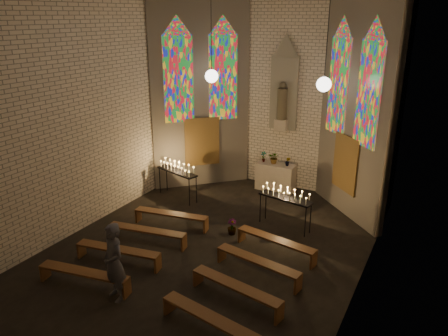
{
  "coord_description": "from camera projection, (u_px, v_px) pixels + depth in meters",
  "views": [
    {
      "loc": [
        5.39,
        -8.67,
        6.16
      ],
      "look_at": [
        -0.08,
        1.56,
        2.05
      ],
      "focal_mm": 35.0,
      "sensor_mm": 36.0,
      "label": 1
    }
  ],
  "objects": [
    {
      "name": "pew_left_2",
      "position": [
        118.0,
        251.0,
        11.29
      ],
      "size": [
        2.34,
        0.71,
        0.45
      ],
      "rotation": [
        0.0,
        0.0,
        0.17
      ],
      "color": "#5A3419",
      "rests_on": "ground"
    },
    {
      "name": "flower_vase_center",
      "position": [
        274.0,
        158.0,
        15.86
      ],
      "size": [
        0.41,
        0.36,
        0.44
      ],
      "primitive_type": "imported",
      "rotation": [
        0.0,
        0.0,
        0.05
      ],
      "color": "#4C723F",
      "rests_on": "altar"
    },
    {
      "name": "pew_left_1",
      "position": [
        147.0,
        232.0,
        12.29
      ],
      "size": [
        2.34,
        0.71,
        0.45
      ],
      "rotation": [
        0.0,
        0.0,
        0.17
      ],
      "color": "#5A3419",
      "rests_on": "ground"
    },
    {
      "name": "pew_right_0",
      "position": [
        276.0,
        241.0,
        11.77
      ],
      "size": [
        2.34,
        0.71,
        0.45
      ],
      "rotation": [
        0.0,
        0.0,
        -0.17
      ],
      "color": "#5A3419",
      "rests_on": "ground"
    },
    {
      "name": "votive_stand_left",
      "position": [
        177.0,
        169.0,
        15.13
      ],
      "size": [
        1.76,
        0.86,
        1.26
      ],
      "rotation": [
        0.0,
        0.0,
        -0.28
      ],
      "color": "black",
      "rests_on": "ground"
    },
    {
      "name": "flower_vase_right",
      "position": [
        288.0,
        161.0,
        15.62
      ],
      "size": [
        0.19,
        0.16,
        0.33
      ],
      "primitive_type": "imported",
      "rotation": [
        0.0,
        0.0,
        0.04
      ],
      "color": "#4C723F",
      "rests_on": "altar"
    },
    {
      "name": "floor",
      "position": [
        199.0,
        258.0,
        11.66
      ],
      "size": [
        12.0,
        12.0,
        0.0
      ],
      "primitive_type": "plane",
      "color": "black",
      "rests_on": "ground"
    },
    {
      "name": "votive_stand_right",
      "position": [
        286.0,
        195.0,
        12.99
      ],
      "size": [
        1.71,
        0.69,
        1.23
      ],
      "rotation": [
        0.0,
        0.0,
        -0.18
      ],
      "color": "black",
      "rests_on": "ground"
    },
    {
      "name": "visitor",
      "position": [
        114.0,
        262.0,
        9.72
      ],
      "size": [
        0.79,
        0.66,
        1.86
      ],
      "primitive_type": "imported",
      "rotation": [
        0.0,
        0.0,
        -0.38
      ],
      "color": "#494953",
      "rests_on": "ground"
    },
    {
      "name": "room",
      "position": [
        254.0,
        99.0,
        13.22
      ],
      "size": [
        8.22,
        12.43,
        7.0
      ],
      "color": "beige",
      "rests_on": "ground"
    },
    {
      "name": "pew_right_1",
      "position": [
        258.0,
        262.0,
        10.77
      ],
      "size": [
        2.34,
        0.71,
        0.45
      ],
      "rotation": [
        0.0,
        0.0,
        -0.17
      ],
      "color": "#5A3419",
      "rests_on": "ground"
    },
    {
      "name": "pew_right_2",
      "position": [
        236.0,
        288.0,
        9.77
      ],
      "size": [
        2.34,
        0.71,
        0.45
      ],
      "rotation": [
        0.0,
        0.0,
        -0.17
      ],
      "color": "#5A3419",
      "rests_on": "ground"
    },
    {
      "name": "altar",
      "position": [
        276.0,
        177.0,
        16.02
      ],
      "size": [
        1.4,
        0.6,
        1.0
      ],
      "primitive_type": "cube",
      "color": "beige",
      "rests_on": "ground"
    },
    {
      "name": "flower_vase_left",
      "position": [
        264.0,
        157.0,
        16.06
      ],
      "size": [
        0.22,
        0.17,
        0.39
      ],
      "primitive_type": "imported",
      "rotation": [
        0.0,
        0.0,
        -0.13
      ],
      "color": "#4C723F",
      "rests_on": "altar"
    },
    {
      "name": "pew_left_0",
      "position": [
        171.0,
        215.0,
        13.29
      ],
      "size": [
        2.34,
        0.71,
        0.45
      ],
      "rotation": [
        0.0,
        0.0,
        0.17
      ],
      "color": "#5A3419",
      "rests_on": "ground"
    },
    {
      "name": "pew_right_3",
      "position": [
        209.0,
        319.0,
        8.77
      ],
      "size": [
        2.34,
        0.71,
        0.45
      ],
      "rotation": [
        0.0,
        0.0,
        -0.17
      ],
      "color": "#5A3419",
      "rests_on": "ground"
    },
    {
      "name": "pew_left_3",
      "position": [
        84.0,
        274.0,
        10.29
      ],
      "size": [
        2.34,
        0.71,
        0.45
      ],
      "rotation": [
        0.0,
        0.0,
        0.17
      ],
      "color": "#5A3419",
      "rests_on": "ground"
    },
    {
      "name": "aisle_flower_pot",
      "position": [
        232.0,
        227.0,
        12.84
      ],
      "size": [
        0.34,
        0.34,
        0.48
      ],
      "primitive_type": "imported",
      "rotation": [
        0.0,
        0.0,
        0.33
      ],
      "color": "#4C723F",
      "rests_on": "ground"
    }
  ]
}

